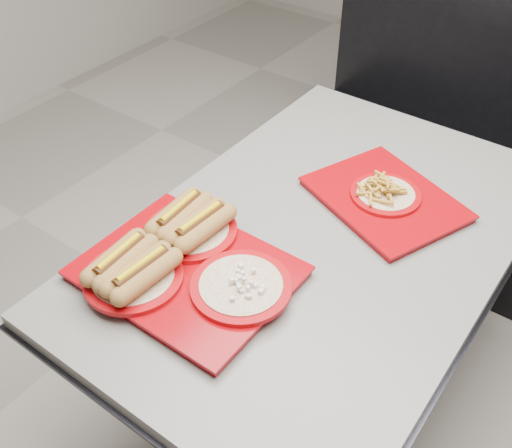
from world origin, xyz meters
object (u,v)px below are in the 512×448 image
Objects in this scene: booth_bench at (453,154)px; tray_far at (385,196)px; tray_near at (182,261)px; diner_table at (318,274)px.

booth_bench reaches higher than tray_far.
tray_far is at bearing 63.39° from tray_near.
diner_table is at bearing 59.76° from tray_near.
booth_bench reaches higher than tray_near.
tray_far is (0.08, -0.88, 0.37)m from booth_bench.
tray_far is (0.08, 0.21, 0.19)m from diner_table.
tray_near is 0.62m from tray_far.
tray_near reaches higher than tray_far.
booth_bench is 1.50m from tray_near.
tray_far is at bearing 69.82° from diner_table.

